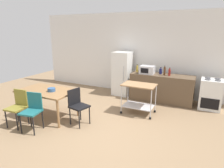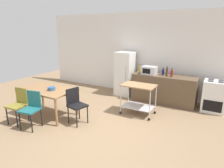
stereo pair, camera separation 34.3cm
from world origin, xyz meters
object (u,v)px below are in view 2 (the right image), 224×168
refrigerator (125,74)px  bottle_olive_oil (163,72)px  fruit_bowl (51,89)px  bottle_wine (140,69)px  dining_table (48,92)px  kitchen_cart (138,94)px  bottle_soy_sauce (167,72)px  chair_olive (19,103)px  microwave (149,70)px  stove_oven (214,96)px  bottle_hot_sauce (172,73)px  chair_black (76,103)px  chair_teal (31,107)px

refrigerator → bottle_olive_oil: 1.39m
refrigerator → fruit_bowl: refrigerator is taller
bottle_wine → dining_table: bearing=-122.0°
dining_table → kitchen_cart: kitchen_cart is taller
kitchen_cart → fruit_bowl: 2.35m
fruit_bowl → refrigerator: bearing=72.3°
dining_table → bottle_soy_sauce: bottle_soy_sauce is taller
refrigerator → kitchen_cart: (1.09, -1.36, -0.20)m
bottle_wine → chair_olive: bearing=-120.0°
kitchen_cart → microwave: size_ratio=1.98×
bottle_soy_sauce → chair_olive: bearing=-131.7°
stove_oven → microwave: (-1.93, -0.09, 0.58)m
refrigerator → bottle_soy_sauce: bearing=-5.9°
chair_olive → bottle_olive_oil: (2.69, 3.32, 0.47)m
refrigerator → bottle_hot_sauce: refrigerator is taller
bottle_soy_sauce → stove_oven: bearing=3.1°
dining_table → fruit_bowl: fruit_bowl is taller
chair_black → bottle_hot_sauce: (1.74, 2.48, 0.49)m
refrigerator → bottle_olive_oil: (1.37, -0.02, 0.22)m
bottle_soy_sauce → bottle_olive_oil: bearing=138.0°
stove_oven → refrigerator: size_ratio=0.59×
bottle_wine → bottle_hot_sauce: (1.10, -0.10, 0.00)m
chair_teal → bottle_olive_oil: bottle_olive_oil is taller
bottle_hot_sauce → bottle_olive_oil: bearing=156.2°
bottle_soy_sauce → fruit_bowl: bottle_soy_sauce is taller
bottle_soy_sauce → bottle_hot_sauce: bottle_soy_sauce is taller
bottle_wine → bottle_olive_oil: 0.79m
kitchen_cart → bottle_wine: bottle_wine is taller
fruit_bowl → chair_black: bearing=2.2°
bottle_wine → chair_black: bearing=-104.0°
refrigerator → bottle_olive_oil: refrigerator is taller
bottle_wine → bottle_hot_sauce: 1.10m
bottle_wine → microwave: bottle_wine is taller
chair_black → refrigerator: refrigerator is taller
chair_teal → bottle_olive_oil: (2.19, 3.33, 0.47)m
chair_black → bottle_olive_oil: bottle_olive_oil is taller
refrigerator → bottle_olive_oil: bearing=-0.9°
bottle_wine → bottle_hot_sauce: bearing=-5.1°
chair_olive → fruit_bowl: bearing=50.7°
kitchen_cart → microwave: (-0.13, 1.19, 0.46)m
refrigerator → bottle_wine: bearing=-5.6°
refrigerator → bottle_olive_oil: size_ratio=6.84×
kitchen_cart → bottle_olive_oil: size_ratio=4.01×
kitchen_cart → bottle_olive_oil: (0.28, 1.34, 0.42)m
dining_table → kitchen_cart: bearing=31.0°
chair_olive → bottle_hot_sauce: 4.40m
stove_oven → bottle_hot_sauce: 1.35m
chair_olive → bottle_hot_sauce: size_ratio=3.45×
microwave → bottle_soy_sauce: bottle_soy_sauce is taller
bottle_wine → bottle_soy_sauce: bearing=-6.0°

